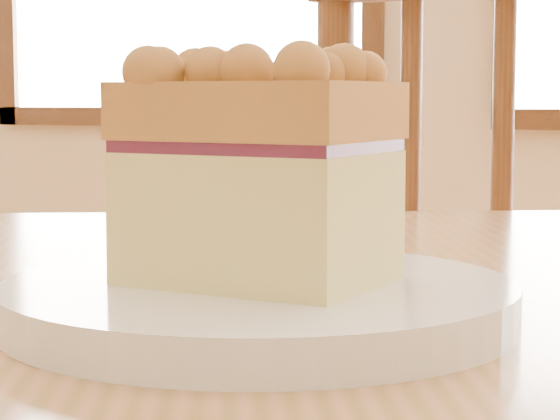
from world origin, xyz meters
name	(u,v)px	position (x,y,z in m)	size (l,w,h in m)	color
cafe_chair_main	(547,388)	(-0.10, 0.91, 0.52)	(0.55, 0.55, 1.03)	#582D18
plate	(259,304)	(-0.16, 0.11, 0.76)	(0.23, 0.23, 0.02)	white
cake_slice	(254,164)	(-0.17, 0.11, 0.82)	(0.12, 0.10, 0.11)	#D8C87A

